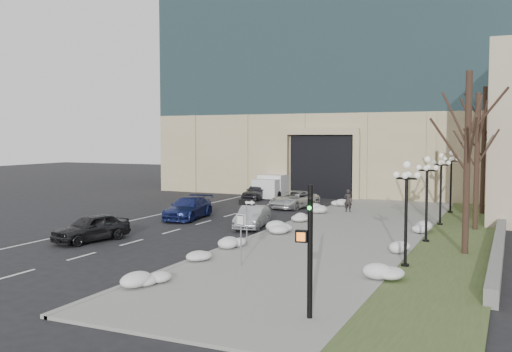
% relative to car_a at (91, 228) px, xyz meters
% --- Properties ---
extents(ground, '(160.00, 160.00, 0.00)m').
position_rel_car_a_xyz_m(ground, '(8.78, -5.38, -0.76)').
color(ground, black).
rests_on(ground, ground).
extents(sidewalk, '(9.00, 40.00, 0.12)m').
position_rel_car_a_xyz_m(sidewalk, '(12.28, 8.62, -0.70)').
color(sidewalk, gray).
rests_on(sidewalk, ground).
extents(curb, '(0.30, 40.00, 0.14)m').
position_rel_car_a_xyz_m(curb, '(7.78, 8.62, -0.69)').
color(curb, gray).
rests_on(curb, ground).
extents(grass_strip, '(4.00, 40.00, 0.10)m').
position_rel_car_a_xyz_m(grass_strip, '(18.78, 8.62, -0.71)').
color(grass_strip, '#3C4A25').
rests_on(grass_strip, ground).
extents(stone_wall, '(0.50, 30.00, 0.70)m').
position_rel_car_a_xyz_m(stone_wall, '(20.78, 10.62, -0.41)').
color(stone_wall, slate).
rests_on(stone_wall, ground).
extents(office_tower, '(40.00, 24.70, 36.00)m').
position_rel_car_a_xyz_m(office_tower, '(6.77, 38.20, 17.73)').
color(office_tower, tan).
rests_on(office_tower, ground).
extents(car_a, '(2.80, 4.79, 1.53)m').
position_rel_car_a_xyz_m(car_a, '(0.00, 0.00, 0.00)').
color(car_a, black).
rests_on(car_a, ground).
extents(car_b, '(2.25, 4.48, 1.41)m').
position_rel_car_a_xyz_m(car_b, '(6.28, 7.83, -0.06)').
color(car_b, '#A2A6A9').
rests_on(car_b, ground).
extents(car_c, '(2.85, 5.54, 1.54)m').
position_rel_car_a_xyz_m(car_c, '(0.40, 9.71, 0.00)').
color(car_c, navy).
rests_on(car_c, ground).
extents(car_d, '(3.29, 5.42, 1.40)m').
position_rel_car_a_xyz_m(car_d, '(5.13, 18.51, -0.06)').
color(car_d, silver).
rests_on(car_d, ground).
extents(car_e, '(1.87, 4.31, 1.45)m').
position_rel_car_a_xyz_m(car_e, '(-0.30, 23.13, -0.04)').
color(car_e, '#2F2F34').
rests_on(car_e, ground).
extents(pedestrian, '(0.65, 0.45, 1.72)m').
position_rel_car_a_xyz_m(pedestrian, '(10.00, 17.08, 0.22)').
color(pedestrian, black).
rests_on(pedestrian, sidewalk).
extents(box_truck, '(2.56, 6.94, 2.19)m').
position_rel_car_a_xyz_m(box_truck, '(0.42, 26.23, 0.30)').
color(box_truck, silver).
rests_on(box_truck, ground).
extents(one_way_sign, '(0.95, 0.27, 2.52)m').
position_rel_car_a_xyz_m(one_way_sign, '(8.74, 2.13, 1.32)').
color(one_way_sign, slate).
rests_on(one_way_sign, ground).
extents(keep_sign, '(0.50, 0.19, 2.40)m').
position_rel_car_a_xyz_m(keep_sign, '(10.41, -2.35, 1.00)').
color(keep_sign, slate).
rests_on(keep_sign, ground).
extents(traffic_signal, '(0.74, 0.99, 4.34)m').
position_rel_car_a_xyz_m(traffic_signal, '(15.56, -8.07, 1.39)').
color(traffic_signal, black).
rests_on(traffic_signal, ground).
extents(snow_clump_a, '(1.10, 1.60, 0.36)m').
position_rel_car_a_xyz_m(snow_clump_a, '(8.42, -6.78, -0.46)').
color(snow_clump_a, white).
rests_on(snow_clump_a, sidewalk).
extents(snow_clump_b, '(1.10, 1.60, 0.36)m').
position_rel_car_a_xyz_m(snow_clump_b, '(8.07, -2.64, -0.46)').
color(snow_clump_b, white).
rests_on(snow_clump_b, sidewalk).
extents(snow_clump_c, '(1.10, 1.60, 0.36)m').
position_rel_car_a_xyz_m(snow_clump_c, '(8.17, 1.23, -0.46)').
color(snow_clump_c, white).
rests_on(snow_clump_c, sidewalk).
extents(snow_clump_d, '(1.10, 1.60, 0.36)m').
position_rel_car_a_xyz_m(snow_clump_d, '(8.46, 6.13, -0.46)').
color(snow_clump_d, white).
rests_on(snow_clump_d, sidewalk).
extents(snow_clump_e, '(1.10, 1.60, 0.36)m').
position_rel_car_a_xyz_m(snow_clump_e, '(8.40, 10.94, -0.46)').
color(snow_clump_e, white).
rests_on(snow_clump_e, sidewalk).
extents(snow_clump_f, '(1.10, 1.60, 0.36)m').
position_rel_car_a_xyz_m(snow_clump_f, '(8.08, 15.55, -0.46)').
color(snow_clump_f, white).
rests_on(snow_clump_f, sidewalk).
extents(snow_clump_g, '(1.10, 1.60, 0.36)m').
position_rel_car_a_xyz_m(snow_clump_g, '(8.32, 20.21, -0.46)').
color(snow_clump_g, white).
rests_on(snow_clump_g, sidewalk).
extents(snow_clump_h, '(1.10, 1.60, 0.36)m').
position_rel_car_a_xyz_m(snow_clump_h, '(16.67, -2.08, -0.46)').
color(snow_clump_h, white).
rests_on(snow_clump_h, sidewalk).
extents(snow_clump_i, '(1.10, 1.60, 0.36)m').
position_rel_car_a_xyz_m(snow_clump_i, '(16.27, 3.43, -0.46)').
color(snow_clump_i, white).
rests_on(snow_clump_i, sidewalk).
extents(snow_clump_j, '(1.10, 1.60, 0.36)m').
position_rel_car_a_xyz_m(snow_clump_j, '(16.62, 9.90, -0.46)').
color(snow_clump_j, white).
rests_on(snow_clump_j, sidewalk).
extents(lamppost_a, '(1.18, 1.18, 4.76)m').
position_rel_car_a_xyz_m(lamppost_a, '(17.08, 0.62, 2.31)').
color(lamppost_a, black).
rests_on(lamppost_a, ground).
extents(lamppost_b, '(1.18, 1.18, 4.76)m').
position_rel_car_a_xyz_m(lamppost_b, '(17.08, 7.12, 2.31)').
color(lamppost_b, black).
rests_on(lamppost_b, ground).
extents(lamppost_c, '(1.18, 1.18, 4.76)m').
position_rel_car_a_xyz_m(lamppost_c, '(17.08, 13.62, 2.31)').
color(lamppost_c, black).
rests_on(lamppost_c, ground).
extents(lamppost_d, '(1.18, 1.18, 4.76)m').
position_rel_car_a_xyz_m(lamppost_d, '(17.08, 20.12, 2.31)').
color(lamppost_d, black).
rests_on(lamppost_d, ground).
extents(tree_near, '(3.20, 3.20, 9.00)m').
position_rel_car_a_xyz_m(tree_near, '(19.28, 4.62, 5.06)').
color(tree_near, black).
rests_on(tree_near, ground).
extents(tree_mid, '(3.20, 3.20, 8.50)m').
position_rel_car_a_xyz_m(tree_mid, '(19.28, 12.62, 4.74)').
color(tree_mid, black).
rests_on(tree_mid, ground).
extents(tree_far, '(3.20, 3.20, 9.50)m').
position_rel_car_a_xyz_m(tree_far, '(19.28, 20.62, 5.39)').
color(tree_far, black).
rests_on(tree_far, ground).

